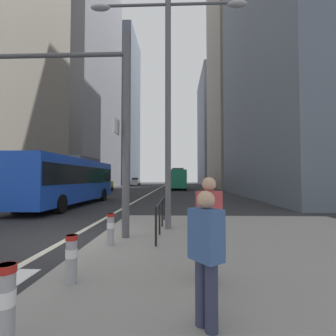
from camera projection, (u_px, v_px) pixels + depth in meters
ground_plane at (147, 195)px, 27.44m from camera, size 160.00×160.00×0.00m
median_island at (263, 249)px, 6.27m from camera, size 9.00×10.00×0.15m
lane_centre_line at (155, 190)px, 37.43m from camera, size 0.20×80.00×0.01m
office_tower_left_mid at (81, 74)px, 50.09m from camera, size 10.81×24.78×45.56m
office_tower_left_far at (113, 110)px, 74.82m from camera, size 13.98×17.11×44.51m
office_tower_right_near at (314, 28)px, 24.72m from camera, size 14.00×22.07×33.51m
office_tower_right_mid at (247, 52)px, 48.68m from camera, size 13.58×18.25×53.16m
office_tower_right_far at (224, 130)px, 72.57m from camera, size 13.78×22.02×31.66m
city_bus_blue_oncoming at (70, 178)px, 16.83m from camera, size 2.76×11.43×3.40m
city_bus_red_receding at (177, 178)px, 41.37m from camera, size 2.87×11.14×3.40m
car_oncoming_mid at (103, 184)px, 34.06m from camera, size 2.12×4.46×1.94m
car_receding_near at (172, 182)px, 59.18m from camera, size 2.07×4.07×1.94m
car_receding_far at (181, 181)px, 65.74m from camera, size 2.21×4.34×1.94m
car_oncoming_far at (135, 181)px, 62.56m from camera, size 2.09×4.46×1.94m
traffic_signal_gantry at (55, 102)px, 7.41m from camera, size 6.42×0.65×6.00m
street_lamp_post at (168, 79)px, 8.61m from camera, size 5.50×0.32×8.00m
bollard_front at (5, 304)px, 2.44m from camera, size 0.20×0.20×0.86m
bollard_left at (71, 256)px, 4.07m from camera, size 0.20×0.20×0.77m
bollard_right at (111, 227)px, 6.40m from camera, size 0.20×0.20×0.80m
pedestrian_railing at (161, 208)px, 8.20m from camera, size 0.06×3.92×0.98m
pedestrian_waiting at (209, 223)px, 4.12m from camera, size 0.45×0.41×1.73m
pedestrian_walking at (206, 252)px, 2.87m from camera, size 0.42×0.45×1.57m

